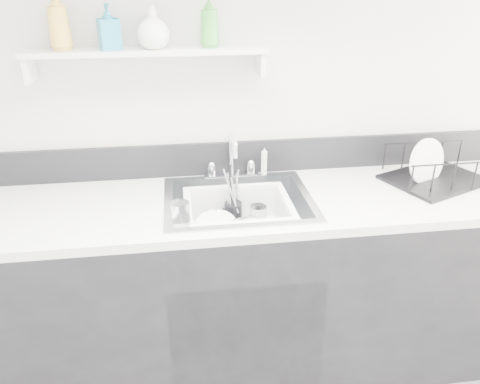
{
  "coord_description": "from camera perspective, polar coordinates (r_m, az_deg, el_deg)",
  "views": [
    {
      "loc": [
        -0.24,
        -0.62,
        1.82
      ],
      "look_at": [
        0.0,
        1.14,
        0.98
      ],
      "focal_mm": 35.0,
      "sensor_mm": 36.0,
      "label": 1
    }
  ],
  "objects": [
    {
      "name": "backsplash",
      "position": [
        2.28,
        -1.21,
        4.19
      ],
      "size": [
        3.2,
        0.02,
        0.16
      ],
      "primitive_type": "cube",
      "color": "black",
      "rests_on": "counter_run"
    },
    {
      "name": "utensil_cup",
      "position": [
        2.14,
        -0.84,
        -2.34
      ],
      "size": [
        0.08,
        0.08,
        0.27
      ],
      "rotation": [
        0.0,
        0.0,
        -0.14
      ],
      "color": "black",
      "rests_on": "wash_tub"
    },
    {
      "name": "sink",
      "position": [
        2.08,
        -0.19,
        -3.15
      ],
      "size": [
        0.64,
        0.52,
        0.2
      ],
      "primitive_type": null,
      "color": "silver",
      "rests_on": "counter_run"
    },
    {
      "name": "wash_tub",
      "position": [
        2.04,
        -0.26,
        -3.42
      ],
      "size": [
        0.46,
        0.38,
        0.18
      ],
      "primitive_type": null,
      "rotation": [
        0.0,
        0.0,
        -0.01
      ],
      "color": "silver",
      "rests_on": "sink"
    },
    {
      "name": "room_shell",
      "position": [
        1.04,
        6.01,
        17.6
      ],
      "size": [
        3.5,
        3.0,
        2.6
      ],
      "color": "silver",
      "rests_on": "ground"
    },
    {
      "name": "wall_shelf",
      "position": [
        2.06,
        -11.21,
        16.27
      ],
      "size": [
        1.0,
        0.16,
        0.12
      ],
      "color": "silver",
      "rests_on": "room_shell"
    },
    {
      "name": "soap_bottle_c",
      "position": [
        2.03,
        -10.59,
        19.14
      ],
      "size": [
        0.15,
        0.15,
        0.17
      ],
      "primitive_type": "imported",
      "rotation": [
        0.0,
        0.0,
        -0.11
      ],
      "color": "white",
      "rests_on": "wall_shelf"
    },
    {
      "name": "faucet",
      "position": [
        2.23,
        -1.05,
        3.23
      ],
      "size": [
        0.26,
        0.18,
        0.23
      ],
      "color": "silver",
      "rests_on": "counter_run"
    },
    {
      "name": "dish_rack",
      "position": [
        2.38,
        22.9,
        2.99
      ],
      "size": [
        0.53,
        0.47,
        0.15
      ],
      "primitive_type": null,
      "rotation": [
        0.0,
        0.0,
        0.39
      ],
      "color": "black",
      "rests_on": "counter_run"
    },
    {
      "name": "soap_bottle_d",
      "position": [
        2.04,
        -3.78,
        20.05
      ],
      "size": [
        0.11,
        0.11,
        0.21
      ],
      "primitive_type": "imported",
      "rotation": [
        0.0,
        0.0,
        0.41
      ],
      "color": "green",
      "rests_on": "wall_shelf"
    },
    {
      "name": "plate_stack",
      "position": [
        2.06,
        -2.66,
        -4.76
      ],
      "size": [
        0.22,
        0.22,
        0.09
      ],
      "rotation": [
        0.0,
        0.0,
        -0.34
      ],
      "color": "white",
      "rests_on": "wash_tub"
    },
    {
      "name": "tumbler_in_tub",
      "position": [
        2.11,
        2.21,
        -3.04
      ],
      "size": [
        0.1,
        0.1,
        0.11
      ],
      "primitive_type": "cylinder",
      "rotation": [
        0.0,
        0.0,
        -0.41
      ],
      "color": "white",
      "rests_on": "wash_tub"
    },
    {
      "name": "counter_run",
      "position": [
        2.28,
        -0.18,
        -11.35
      ],
      "size": [
        3.2,
        0.62,
        0.92
      ],
      "color": "black",
      "rests_on": "ground"
    },
    {
      "name": "soap_bottle_a",
      "position": [
        2.09,
        -21.28,
        18.92
      ],
      "size": [
        0.1,
        0.1,
        0.23
      ],
      "primitive_type": "imported",
      "rotation": [
        0.0,
        0.0,
        -0.1
      ],
      "color": "gold",
      "rests_on": "wall_shelf"
    },
    {
      "name": "bowl_small",
      "position": [
        2.04,
        2.36,
        -5.28
      ],
      "size": [
        0.11,
        0.11,
        0.03
      ],
      "primitive_type": "imported",
      "rotation": [
        0.0,
        0.0,
        -0.06
      ],
      "color": "white",
      "rests_on": "wash_tub"
    },
    {
      "name": "ladle",
      "position": [
        2.09,
        -1.18,
        -3.76
      ],
      "size": [
        0.26,
        0.27,
        0.08
      ],
      "primitive_type": null,
      "rotation": [
        0.0,
        0.0,
        -0.82
      ],
      "color": "silver",
      "rests_on": "wash_tub"
    },
    {
      "name": "tumbler_counter",
      "position": [
        1.83,
        -7.22,
        -2.68
      ],
      "size": [
        0.08,
        0.08,
        0.1
      ],
      "primitive_type": "cylinder",
      "rotation": [
        0.0,
        0.0,
        0.11
      ],
      "color": "white",
      "rests_on": "counter_run"
    },
    {
      "name": "side_sprayer",
      "position": [
        2.26,
        2.96,
        3.76
      ],
      "size": [
        0.03,
        0.03,
        0.14
      ],
      "primitive_type": "cylinder",
      "color": "silver",
      "rests_on": "counter_run"
    },
    {
      "name": "soap_bottle_b",
      "position": [
        2.05,
        -15.73,
        18.82
      ],
      "size": [
        0.1,
        0.1,
        0.18
      ],
      "primitive_type": "imported",
      "rotation": [
        0.0,
        0.0,
        0.32
      ],
      "color": "teal",
      "rests_on": "wall_shelf"
    }
  ]
}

